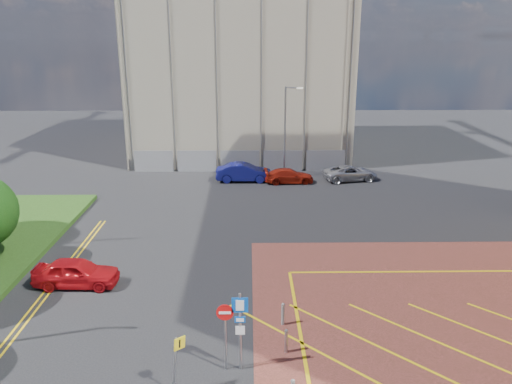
{
  "coord_description": "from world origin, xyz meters",
  "views": [
    {
      "loc": [
        0.85,
        -15.07,
        12.08
      ],
      "look_at": [
        1.15,
        5.38,
        5.67
      ],
      "focal_mm": 35.0,
      "sensor_mm": 36.0,
      "label": 1
    }
  ],
  "objects_px": {
    "sign_cluster": "(235,324)",
    "car_red_back": "(289,176)",
    "car_red_left": "(76,273)",
    "warning_sign": "(176,357)",
    "lamp_back": "(286,129)",
    "car_blue_back": "(244,172)",
    "car_silver_back": "(350,173)"
  },
  "relations": [
    {
      "from": "sign_cluster",
      "to": "car_red_back",
      "type": "xyz_separation_m",
      "value": [
        3.98,
        25.16,
        -1.34
      ]
    },
    {
      "from": "car_red_left",
      "to": "car_red_back",
      "type": "xyz_separation_m",
      "value": [
        12.14,
        18.38,
        -0.11
      ]
    },
    {
      "from": "warning_sign",
      "to": "car_red_back",
      "type": "height_order",
      "value": "warning_sign"
    },
    {
      "from": "lamp_back",
      "to": "car_red_back",
      "type": "height_order",
      "value": "lamp_back"
    },
    {
      "from": "sign_cluster",
      "to": "warning_sign",
      "type": "distance_m",
      "value": 2.4
    },
    {
      "from": "car_blue_back",
      "to": "warning_sign",
      "type": "bearing_deg",
      "value": 176.22
    },
    {
      "from": "car_blue_back",
      "to": "car_red_back",
      "type": "height_order",
      "value": "car_blue_back"
    },
    {
      "from": "sign_cluster",
      "to": "car_red_left",
      "type": "height_order",
      "value": "sign_cluster"
    },
    {
      "from": "car_red_back",
      "to": "car_silver_back",
      "type": "relative_size",
      "value": 0.9
    },
    {
      "from": "car_red_back",
      "to": "sign_cluster",
      "type": "bearing_deg",
      "value": 167.58
    },
    {
      "from": "sign_cluster",
      "to": "warning_sign",
      "type": "bearing_deg",
      "value": -148.43
    },
    {
      "from": "lamp_back",
      "to": "warning_sign",
      "type": "bearing_deg",
      "value": -101.56
    },
    {
      "from": "car_blue_back",
      "to": "sign_cluster",
      "type": "bearing_deg",
      "value": -179.56
    },
    {
      "from": "car_blue_back",
      "to": "car_red_back",
      "type": "xyz_separation_m",
      "value": [
        3.86,
        -0.54,
        -0.18
      ]
    },
    {
      "from": "car_red_left",
      "to": "car_red_back",
      "type": "bearing_deg",
      "value": -31.75
    },
    {
      "from": "warning_sign",
      "to": "car_red_left",
      "type": "bearing_deg",
      "value": 127.64
    },
    {
      "from": "sign_cluster",
      "to": "car_red_back",
      "type": "bearing_deg",
      "value": 81.02
    },
    {
      "from": "car_red_left",
      "to": "car_blue_back",
      "type": "relative_size",
      "value": 0.88
    },
    {
      "from": "sign_cluster",
      "to": "car_silver_back",
      "type": "bearing_deg",
      "value": 70.03
    },
    {
      "from": "lamp_back",
      "to": "car_red_left",
      "type": "bearing_deg",
      "value": -120.55
    },
    {
      "from": "warning_sign",
      "to": "car_blue_back",
      "type": "bearing_deg",
      "value": 85.51
    },
    {
      "from": "lamp_back",
      "to": "car_silver_back",
      "type": "relative_size",
      "value": 1.71
    },
    {
      "from": "lamp_back",
      "to": "sign_cluster",
      "type": "bearing_deg",
      "value": -97.97
    },
    {
      "from": "warning_sign",
      "to": "car_red_back",
      "type": "distance_m",
      "value": 27.06
    },
    {
      "from": "sign_cluster",
      "to": "warning_sign",
      "type": "relative_size",
      "value": 1.43
    },
    {
      "from": "sign_cluster",
      "to": "car_silver_back",
      "type": "relative_size",
      "value": 0.69
    },
    {
      "from": "warning_sign",
      "to": "car_silver_back",
      "type": "relative_size",
      "value": 0.48
    },
    {
      "from": "sign_cluster",
      "to": "car_red_left",
      "type": "relative_size",
      "value": 0.76
    },
    {
      "from": "car_red_left",
      "to": "sign_cluster",
      "type": "bearing_deg",
      "value": -128.01
    },
    {
      "from": "car_red_back",
      "to": "car_red_left",
      "type": "bearing_deg",
      "value": 143.13
    },
    {
      "from": "car_red_left",
      "to": "lamp_back",
      "type": "bearing_deg",
      "value": -28.86
    },
    {
      "from": "lamp_back",
      "to": "sign_cluster",
      "type": "distance_m",
      "value": 27.38
    }
  ]
}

